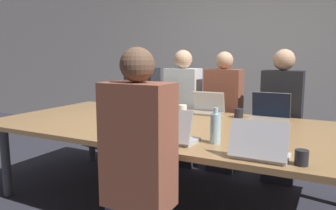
# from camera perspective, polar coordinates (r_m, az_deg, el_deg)

# --- Properties ---
(ground_plane) EXTENTS (24.00, 24.00, 0.00)m
(ground_plane) POSITION_cam_1_polar(r_m,az_deg,el_deg) (3.15, 0.21, -16.30)
(ground_plane) COLOR #2D2D38
(curtain_wall) EXTENTS (12.00, 0.06, 2.80)m
(curtain_wall) POSITION_cam_1_polar(r_m,az_deg,el_deg) (5.13, 12.87, 9.21)
(curtain_wall) COLOR #BCB7B2
(curtain_wall) RESTS_ON ground_plane
(conference_table) EXTENTS (3.21, 1.58, 0.73)m
(conference_table) POSITION_cam_1_polar(r_m,az_deg,el_deg) (2.93, 0.22, -4.20)
(conference_table) COLOR #9E7547
(conference_table) RESTS_ON ground_plane
(laptop_near_right) EXTENTS (0.33, 0.23, 0.23)m
(laptop_near_right) POSITION_cam_1_polar(r_m,az_deg,el_deg) (1.99, 15.61, -7.17)
(laptop_near_right) COLOR silver
(laptop_near_right) RESTS_ON conference_table
(cup_near_right) EXTENTS (0.07, 0.07, 0.09)m
(cup_near_right) POSITION_cam_1_polar(r_m,az_deg,el_deg) (1.97, 22.24, -8.49)
(cup_near_right) COLOR #232328
(cup_near_right) RESTS_ON conference_table
(laptop_far_right) EXTENTS (0.35, 0.25, 0.26)m
(laptop_far_right) POSITION_cam_1_polar(r_m,az_deg,el_deg) (3.22, 17.27, -1.21)
(laptop_far_right) COLOR gray
(laptop_far_right) RESTS_ON conference_table
(person_far_right) EXTENTS (0.40, 0.24, 1.39)m
(person_far_right) POSITION_cam_1_polar(r_m,az_deg,el_deg) (3.60, 19.08, -2.26)
(person_far_right) COLOR #2D2D38
(person_far_right) RESTS_ON ground_plane
(cup_far_right) EXTENTS (0.08, 0.08, 0.09)m
(cup_far_right) POSITION_cam_1_polar(r_m,az_deg,el_deg) (3.27, 12.20, -1.38)
(cup_far_right) COLOR #232328
(cup_far_right) RESTS_ON conference_table
(laptop_near_midright) EXTENTS (0.36, 0.24, 0.24)m
(laptop_near_midright) POSITION_cam_1_polar(r_m,az_deg,el_deg) (2.29, 0.23, -4.81)
(laptop_near_midright) COLOR #B7B7BC
(laptop_near_midright) RESTS_ON conference_table
(person_near_midright) EXTENTS (0.40, 0.24, 1.37)m
(person_near_midright) POSITION_cam_1_polar(r_m,az_deg,el_deg) (1.95, -5.14, -11.26)
(person_near_midright) COLOR #2D2D38
(person_near_midright) RESTS_ON ground_plane
(bottle_near_midright) EXTENTS (0.07, 0.07, 0.25)m
(bottle_near_midright) POSITION_cam_1_polar(r_m,az_deg,el_deg) (2.27, 8.26, -3.99)
(bottle_near_midright) COLOR #ADD1E0
(bottle_near_midright) RESTS_ON conference_table
(laptop_far_midleft) EXTENTS (0.31, 0.25, 0.25)m
(laptop_far_midleft) POSITION_cam_1_polar(r_m,az_deg,el_deg) (3.63, -1.55, 0.21)
(laptop_far_midleft) COLOR #333338
(laptop_far_midleft) RESTS_ON conference_table
(person_far_midleft) EXTENTS (0.40, 0.24, 1.39)m
(person_far_midleft) POSITION_cam_1_polar(r_m,az_deg,el_deg) (3.94, 2.59, -0.87)
(person_far_midleft) COLOR #2D2D38
(person_far_midleft) RESTS_ON ground_plane
(laptop_far_center) EXTENTS (0.34, 0.22, 0.23)m
(laptop_far_center) POSITION_cam_1_polar(r_m,az_deg,el_deg) (3.43, 6.84, -0.40)
(laptop_far_center) COLOR gray
(laptop_far_center) RESTS_ON conference_table
(person_far_center) EXTENTS (0.40, 0.24, 1.37)m
(person_far_center) POSITION_cam_1_polar(r_m,az_deg,el_deg) (3.79, 9.57, -1.61)
(person_far_center) COLOR #2D2D38
(person_far_center) RESTS_ON ground_plane
(cup_far_center) EXTENTS (0.09, 0.09, 0.09)m
(cup_far_center) POSITION_cam_1_polar(r_m,az_deg,el_deg) (3.45, 2.55, -0.70)
(cup_far_center) COLOR white
(cup_far_center) RESTS_ON conference_table
(laptop_far_left) EXTENTS (0.32, 0.24, 0.25)m
(laptop_far_left) POSITION_cam_1_polar(r_m,az_deg,el_deg) (3.87, -7.96, 0.66)
(laptop_far_left) COLOR #333338
(laptop_far_left) RESTS_ON conference_table
(person_far_left) EXTENTS (0.40, 0.24, 1.37)m
(person_far_left) POSITION_cam_1_polar(r_m,az_deg,el_deg) (4.22, -4.47, -0.49)
(person_far_left) COLOR #2D2D38
(person_far_left) RESTS_ON ground_plane
(cup_far_left) EXTENTS (0.08, 0.08, 0.10)m
(cup_far_left) POSITION_cam_1_polar(r_m,az_deg,el_deg) (3.72, -4.80, 0.09)
(cup_far_left) COLOR white
(cup_far_left) RESTS_ON conference_table
(stapler) EXTENTS (0.10, 0.15, 0.05)m
(stapler) POSITION_cam_1_polar(r_m,az_deg,el_deg) (3.01, -6.46, -2.48)
(stapler) COLOR black
(stapler) RESTS_ON conference_table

